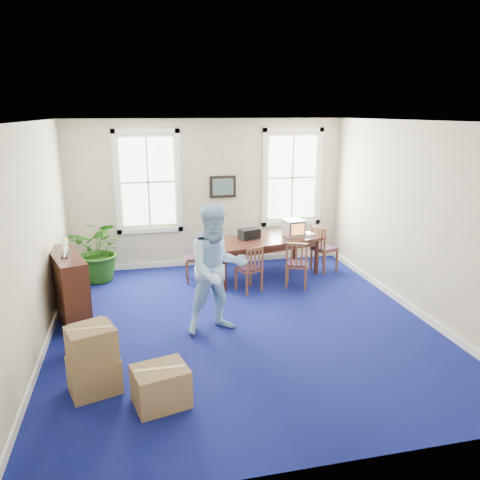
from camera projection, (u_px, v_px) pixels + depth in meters
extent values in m
plane|color=navy|center=(242.00, 324.00, 7.60)|extent=(6.50, 6.50, 0.00)
plane|color=white|center=(242.00, 121.00, 6.75)|extent=(6.50, 6.50, 0.00)
plane|color=beige|center=(209.00, 194.00, 10.23)|extent=(6.50, 0.00, 6.50)
plane|color=beige|center=(325.00, 315.00, 4.12)|extent=(6.50, 0.00, 6.50)
plane|color=beige|center=(34.00, 240.00, 6.54)|extent=(0.00, 6.50, 6.50)
plane|color=beige|center=(417.00, 219.00, 7.81)|extent=(0.00, 6.50, 6.50)
cube|color=white|center=(210.00, 261.00, 10.61)|extent=(6.00, 0.04, 0.12)
cube|color=white|center=(48.00, 339.00, 6.95)|extent=(0.04, 6.50, 0.12)
cube|color=white|center=(407.00, 305.00, 8.21)|extent=(0.04, 6.50, 0.12)
cube|color=white|center=(309.00, 234.00, 9.88)|extent=(0.24, 0.27, 0.06)
cube|color=black|center=(249.00, 234.00, 9.64)|extent=(0.47, 0.38, 0.20)
imported|color=#A4D4FD|center=(217.00, 269.00, 7.12)|extent=(1.12, 0.94, 2.03)
cube|color=#3F1C13|center=(68.00, 286.00, 7.70)|extent=(0.82, 1.47, 1.11)
imported|color=#1C4D10|center=(100.00, 250.00, 9.40)|extent=(1.46, 1.37, 1.30)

